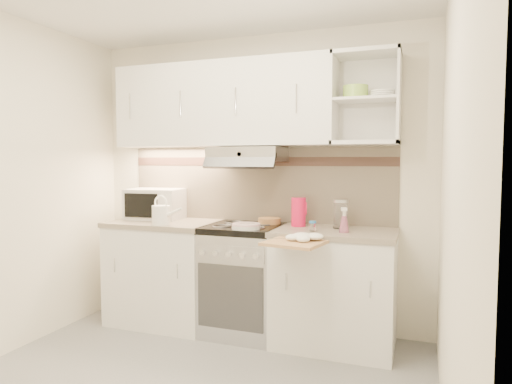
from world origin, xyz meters
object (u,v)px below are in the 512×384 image
Objects in this scene: spray_bottle at (344,222)px; cutting_board at (294,243)px; microwave at (156,204)px; plate_stack at (246,226)px; watering_can at (162,214)px; pink_pitcher at (299,212)px; glass_jar at (340,214)px; electric_range at (244,279)px.

cutting_board is at bearing -145.36° from spray_bottle.
microwave reaches higher than plate_stack.
watering_can is (0.26, -0.32, -0.05)m from microwave.
pink_pitcher is 0.61m from cutting_board.
pink_pitcher reaches higher than plate_stack.
pink_pitcher is at bearing 20.33° from watering_can.
watering_can is at bearing 164.66° from spray_bottle.
watering_can reaches higher than glass_jar.
pink_pitcher is (0.44, 0.10, 0.57)m from electric_range.
microwave reaches higher than cutting_board.
glass_jar is (1.42, 0.30, 0.03)m from watering_can.
spray_bottle is 0.53× the size of cutting_board.
microwave is at bearing 168.14° from cutting_board.
cutting_board is at bearing -40.72° from electric_range.
microwave is at bearing 153.53° from spray_bottle.
pink_pitcher is 1.04× the size of glass_jar.
glass_jar is at bearing -14.01° from pink_pitcher.
electric_range is 4.02× the size of glass_jar.
watering_can is 0.77× the size of cutting_board.
microwave reaches higher than pink_pitcher.
plate_stack is at bearing -157.73° from glass_jar.
plate_stack is at bearing 166.74° from spray_bottle.
pink_pitcher is at bearing 38.63° from plate_stack.
spray_bottle is (1.48, 0.11, -0.01)m from watering_can.
glass_jar is at bearing -6.28° from microwave.
microwave reaches higher than electric_range.
glass_jar is at bearing 7.36° from electric_range.
electric_range is 1.09m from microwave.
electric_range reaches higher than cutting_board.
microwave is at bearing 164.83° from pink_pitcher.
watering_can reaches higher than plate_stack.
glass_jar is (0.77, 0.10, 0.56)m from electric_range.
cutting_board is at bearing -32.61° from plate_stack.
electric_range is at bearing 149.54° from cutting_board.
plate_stack is 0.59× the size of cutting_board.
plate_stack is 0.45m from pink_pitcher.
spray_bottle is (0.40, -0.20, -0.04)m from pink_pitcher.
watering_can is 1.24m from cutting_board.
plate_stack is 0.99× the size of glass_jar.
cutting_board is (1.47, -0.60, -0.17)m from microwave.
watering_can is at bearing -167.88° from glass_jar.
watering_can reaches higher than cutting_board.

